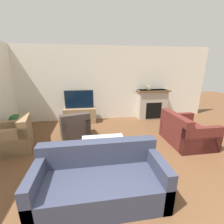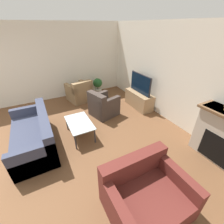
# 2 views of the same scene
# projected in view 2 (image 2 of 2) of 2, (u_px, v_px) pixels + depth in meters

# --- Properties ---
(ground_plane) EXTENTS (20.00, 20.00, 0.00)m
(ground_plane) POSITION_uv_depth(u_px,v_px,m) (0.00, 162.00, 3.26)
(ground_plane) COLOR brown
(wall_back) EXTENTS (8.68, 0.06, 2.70)m
(wall_back) POSITION_uv_depth(u_px,v_px,m) (165.00, 73.00, 4.39)
(wall_back) COLOR silver
(wall_back) RESTS_ON ground_plane
(wall_left) EXTENTS (0.06, 7.51, 2.70)m
(wall_left) POSITION_uv_depth(u_px,v_px,m) (65.00, 62.00, 5.66)
(wall_left) COLOR silver
(wall_left) RESTS_ON ground_plane
(tv_stand) EXTENTS (1.13, 0.45, 0.55)m
(tv_stand) POSITION_uv_depth(u_px,v_px,m) (139.00, 100.00, 5.32)
(tv_stand) COLOR #997A56
(tv_stand) RESTS_ON ground_plane
(tv) EXTENTS (1.00, 0.06, 0.65)m
(tv) POSITION_uv_depth(u_px,v_px,m) (140.00, 84.00, 5.02)
(tv) COLOR #232328
(tv) RESTS_ON tv_stand
(couch_sectional) EXTENTS (1.91, 0.87, 0.82)m
(couch_sectional) POSITION_uv_depth(u_px,v_px,m) (35.00, 136.00, 3.58)
(couch_sectional) COLOR #33384C
(couch_sectional) RESTS_ON ground_plane
(couch_loveseat) EXTENTS (0.98, 1.20, 0.82)m
(couch_loveseat) POSITION_uv_depth(u_px,v_px,m) (145.00, 196.00, 2.33)
(couch_loveseat) COLOR #5B231E
(couch_loveseat) RESTS_ON ground_plane
(armchair_by_window) EXTENTS (0.96, 0.93, 0.82)m
(armchair_by_window) POSITION_uv_depth(u_px,v_px,m) (80.00, 93.00, 5.75)
(armchair_by_window) COLOR #8C704C
(armchair_by_window) RESTS_ON ground_plane
(armchair_accent) EXTENTS (0.90, 0.93, 0.82)m
(armchair_accent) POSITION_uv_depth(u_px,v_px,m) (103.00, 106.00, 4.81)
(armchair_accent) COLOR #3D332D
(armchair_accent) RESTS_ON ground_plane
(coffee_table) EXTENTS (0.94, 0.57, 0.43)m
(coffee_table) POSITION_uv_depth(u_px,v_px,m) (79.00, 124.00, 3.84)
(coffee_table) COLOR #333338
(coffee_table) RESTS_ON ground_plane
(potted_plant) EXTENTS (0.38, 0.38, 0.65)m
(potted_plant) POSITION_uv_depth(u_px,v_px,m) (98.00, 85.00, 6.31)
(potted_plant) COLOR beige
(potted_plant) RESTS_ON ground_plane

